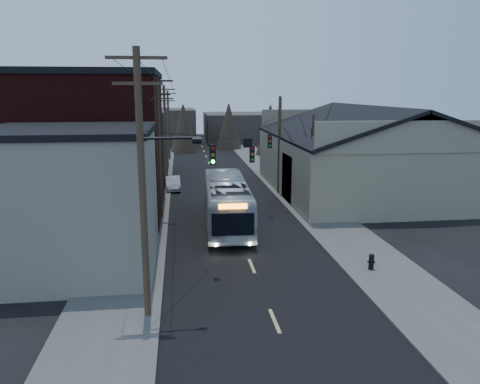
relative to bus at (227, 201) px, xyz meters
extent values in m
plane|color=black|center=(0.53, -15.87, -1.63)|extent=(160.00, 160.00, 0.00)
cube|color=black|center=(0.53, 14.13, -1.62)|extent=(9.00, 110.00, 0.02)
cube|color=#474744|center=(-5.97, 14.13, -1.57)|extent=(4.00, 110.00, 0.12)
cube|color=#474744|center=(7.03, 14.13, -1.57)|extent=(4.00, 110.00, 0.12)
cube|color=gray|center=(-8.47, -6.87, 1.87)|extent=(8.00, 8.00, 7.00)
cube|color=black|center=(-9.47, 4.13, 3.37)|extent=(10.00, 12.00, 10.00)
cube|color=#322E28|center=(-8.97, 20.13, 1.87)|extent=(9.00, 14.00, 7.00)
cube|color=#7E755C|center=(13.53, 9.13, 0.87)|extent=(16.00, 20.00, 5.00)
cube|color=black|center=(9.53, 9.13, 4.67)|extent=(8.16, 20.60, 2.86)
cube|color=black|center=(17.53, 9.13, 4.67)|extent=(8.16, 20.60, 2.86)
cube|color=#322E28|center=(-5.47, 49.13, 1.37)|extent=(10.00, 12.00, 6.00)
cube|color=#322E28|center=(7.53, 54.13, 0.87)|extent=(12.00, 14.00, 5.00)
cone|color=black|center=(7.03, 4.13, 1.97)|extent=(0.40, 0.40, 7.20)
cylinder|color=#382B1E|center=(-4.47, -12.87, 3.62)|extent=(0.28, 0.28, 10.50)
cube|color=#382B1E|center=(-4.47, -12.87, 8.47)|extent=(2.20, 0.12, 0.12)
cylinder|color=#382B1E|center=(-4.47, 2.13, 3.37)|extent=(0.28, 0.28, 10.00)
cube|color=#382B1E|center=(-4.47, 2.13, 7.97)|extent=(2.20, 0.12, 0.12)
cylinder|color=#382B1E|center=(-4.47, 17.13, 3.12)|extent=(0.28, 0.28, 9.50)
cube|color=#382B1E|center=(-4.47, 17.13, 7.47)|extent=(2.20, 0.12, 0.12)
cylinder|color=#382B1E|center=(-4.47, 32.13, 2.87)|extent=(0.28, 0.28, 9.00)
cube|color=#382B1E|center=(-4.47, 32.13, 6.97)|extent=(2.20, 0.12, 0.12)
cylinder|color=#382B1E|center=(5.53, 9.13, 2.62)|extent=(0.28, 0.28, 8.50)
cube|color=black|center=(-1.47, -8.37, 4.32)|extent=(0.28, 0.20, 1.00)
cube|color=black|center=(1.13, -3.87, 3.72)|extent=(0.28, 0.20, 1.00)
cube|color=black|center=(3.33, 2.13, 3.82)|extent=(0.28, 0.20, 1.00)
imported|color=silver|center=(0.00, 0.00, 0.00)|extent=(3.18, 11.82, 3.27)
imported|color=#A9AAB0|center=(-3.77, 12.11, -1.02)|extent=(1.43, 3.77, 1.23)
cylinder|color=black|center=(6.40, -9.34, -1.19)|extent=(0.26, 0.26, 0.65)
sphere|color=black|center=(6.40, -9.34, -0.83)|extent=(0.28, 0.28, 0.28)
cylinder|color=black|center=(6.40, -9.34, -1.13)|extent=(0.40, 0.27, 0.13)
camera|label=1|loc=(-2.99, -30.58, 7.30)|focal=35.00mm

